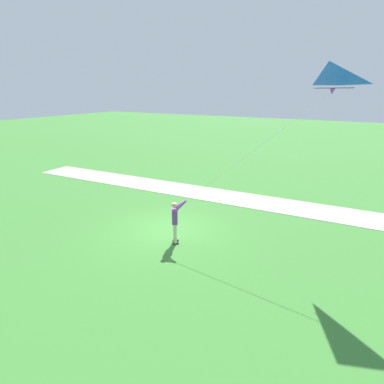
% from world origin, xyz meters
% --- Properties ---
extents(ground_plane, '(120.00, 120.00, 0.00)m').
position_xyz_m(ground_plane, '(0.00, 0.00, 0.00)').
color(ground_plane, '#3D7F33').
extents(walkway_path, '(3.83, 32.08, 0.02)m').
position_xyz_m(walkway_path, '(-5.43, 2.00, 0.01)').
color(walkway_path, '#ADA393').
rests_on(walkway_path, ground).
extents(person_kite_flyer, '(0.54, 0.62, 1.83)m').
position_xyz_m(person_kite_flyer, '(0.91, 0.96, 1.05)').
color(person_kite_flyer, '#232328').
rests_on(person_kite_flyer, ground).
extents(flying_kite, '(3.42, 5.28, 5.04)m').
position_xyz_m(flying_kite, '(-1.89, 5.57, 6.30)').
color(flying_kite, blue).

